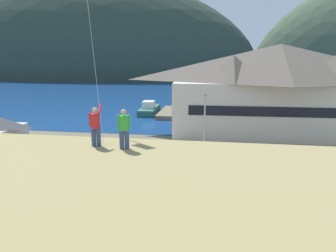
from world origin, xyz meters
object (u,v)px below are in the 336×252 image
at_px(harbor_lodge, 279,87).
at_px(person_companion, 124,128).
at_px(wharf_dock, 170,113).
at_px(parking_light_pole, 205,120).
at_px(storage_shed_waterside, 192,113).
at_px(parked_car_mid_row_near, 47,154).
at_px(moored_boat_wharfside, 149,109).
at_px(parked_car_mid_row_center, 116,158).
at_px(parked_car_corner_spot, 72,175).
at_px(parked_car_back_row_left, 264,191).
at_px(person_kite_flyer, 96,125).
at_px(parked_car_lone_by_shed, 253,158).
at_px(parked_car_front_row_silver, 186,154).
at_px(parked_car_front_row_end, 177,186).

relative_size(harbor_lodge, person_companion, 15.47).
relative_size(wharf_dock, parking_light_pole, 1.68).
bearing_deg(storage_shed_waterside, parked_car_mid_row_near, -125.96).
bearing_deg(moored_boat_wharfside, parked_car_mid_row_center, -83.93).
bearing_deg(harbor_lodge, moored_boat_wharfside, 148.06).
height_order(parked_car_corner_spot, parked_car_back_row_left, same).
bearing_deg(harbor_lodge, person_kite_flyer, -113.66).
bearing_deg(parked_car_lone_by_shed, person_companion, -115.41).
height_order(parked_car_back_row_left, person_kite_flyer, person_kite_flyer).
relative_size(parked_car_front_row_silver, parked_car_corner_spot, 1.01).
bearing_deg(parked_car_mid_row_near, parking_light_pole, 20.03).
xyz_separation_m(wharf_dock, parked_car_lone_by_shed, (10.92, -25.00, 0.71)).
xyz_separation_m(parked_car_mid_row_near, person_kite_flyer, (9.78, -12.98, 5.74)).
distance_m(storage_shed_waterside, parked_car_mid_row_center, 17.06).
relative_size(parked_car_lone_by_shed, parked_car_mid_row_near, 1.01).
bearing_deg(person_companion, parked_car_front_row_silver, 85.25).
xyz_separation_m(parked_car_mid_row_center, parked_car_back_row_left, (11.78, -5.38, 0.00)).
xyz_separation_m(parked_car_front_row_silver, parked_car_back_row_left, (5.88, -7.26, 0.00)).
height_order(parked_car_back_row_left, parked_car_front_row_end, same).
bearing_deg(person_kite_flyer, parked_car_lone_by_shed, 59.99).
bearing_deg(parked_car_mid_row_near, parked_car_corner_spot, -46.51).
height_order(wharf_dock, parked_car_corner_spot, parked_car_corner_spot).
bearing_deg(moored_boat_wharfside, parked_car_front_row_silver, -70.90).
bearing_deg(parked_car_front_row_silver, parked_car_back_row_left, -51.00).
distance_m(wharf_dock, moored_boat_wharfside, 3.73).
bearing_deg(wharf_dock, harbor_lodge, -36.44).
bearing_deg(parked_car_front_row_silver, parked_car_mid_row_near, -172.03).
height_order(parked_car_mid_row_center, parked_car_back_row_left, same).
bearing_deg(parked_car_lone_by_shed, parked_car_mid_row_center, -171.62).
height_order(moored_boat_wharfside, parking_light_pole, parking_light_pole).
xyz_separation_m(parked_car_mid_row_center, parked_car_mid_row_near, (-6.49, 0.15, 0.00)).
bearing_deg(parked_car_front_row_end, storage_shed_waterside, 92.21).
bearing_deg(parked_car_corner_spot, parked_car_front_row_silver, 39.52).
bearing_deg(parking_light_pole, parked_car_corner_spot, -133.49).
bearing_deg(parking_light_pole, harbor_lodge, 51.11).
distance_m(storage_shed_waterside, parked_car_front_row_end, 21.72).
relative_size(moored_boat_wharfside, parked_car_corner_spot, 1.94).
distance_m(harbor_lodge, wharf_dock, 19.43).
height_order(parked_car_mid_row_center, person_kite_flyer, person_kite_flyer).
xyz_separation_m(parked_car_mid_row_center, person_companion, (4.65, -13.08, 5.73)).
bearing_deg(parked_car_mid_row_center, parked_car_back_row_left, -24.54).
xyz_separation_m(parking_light_pole, person_kite_flyer, (-4.03, -18.01, 3.17)).
bearing_deg(wharf_dock, person_companion, -84.42).
bearing_deg(parked_car_front_row_end, parked_car_mid_row_near, 155.88).
height_order(storage_shed_waterside, wharf_dock, storage_shed_waterside).
relative_size(parked_car_front_row_silver, parked_car_mid_row_center, 0.99).
distance_m(parked_car_front_row_silver, person_kite_flyer, 16.01).
bearing_deg(person_companion, parked_car_lone_by_shed, 64.59).
relative_size(parked_car_front_row_silver, parked_car_back_row_left, 1.01).
relative_size(moored_boat_wharfside, parking_light_pole, 1.37).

